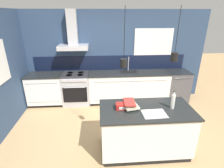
% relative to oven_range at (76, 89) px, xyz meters
% --- Properties ---
extents(ground_plane, '(16.00, 16.00, 0.00)m').
position_rel_oven_range_xyz_m(ground_plane, '(1.02, -1.69, -0.46)').
color(ground_plane, tan).
rests_on(ground_plane, ground).
extents(wall_back, '(5.60, 2.51, 2.60)m').
position_rel_oven_range_xyz_m(wall_back, '(0.96, 0.31, 0.90)').
color(wall_back, navy).
rests_on(wall_back, ground_plane).
extents(wall_left, '(0.08, 3.80, 2.60)m').
position_rel_oven_range_xyz_m(wall_left, '(-1.41, -0.99, 0.85)').
color(wall_left, navy).
rests_on(wall_left, ground_plane).
extents(counter_run_left, '(0.98, 0.64, 0.91)m').
position_rel_oven_range_xyz_m(counter_run_left, '(-0.86, 0.01, 0.01)').
color(counter_run_left, black).
rests_on(counter_run_left, ground_plane).
extents(counter_run_sink, '(2.33, 0.64, 1.32)m').
position_rel_oven_range_xyz_m(counter_run_sink, '(1.54, 0.01, 0.01)').
color(counter_run_sink, black).
rests_on(counter_run_sink, ground_plane).
extents(oven_range, '(0.76, 0.66, 0.91)m').
position_rel_oven_range_xyz_m(oven_range, '(0.00, 0.00, 0.00)').
color(oven_range, '#B5B5BA').
rests_on(oven_range, ground_plane).
extents(dishwasher, '(0.63, 0.65, 0.91)m').
position_rel_oven_range_xyz_m(dishwasher, '(3.01, 0.00, -0.00)').
color(dishwasher, '#4C4C51').
rests_on(dishwasher, ground_plane).
extents(kitchen_island, '(1.68, 0.86, 0.91)m').
position_rel_oven_range_xyz_m(kitchen_island, '(1.51, -2.06, 0.00)').
color(kitchen_island, black).
rests_on(kitchen_island, ground_plane).
extents(bottle_on_island, '(0.07, 0.07, 0.34)m').
position_rel_oven_range_xyz_m(bottle_on_island, '(1.97, -2.07, 0.60)').
color(bottle_on_island, silver).
rests_on(bottle_on_island, kitchen_island).
extents(book_stack, '(0.30, 0.35, 0.13)m').
position_rel_oven_range_xyz_m(book_stack, '(1.22, -1.99, 0.52)').
color(book_stack, '#4C7F4C').
rests_on(book_stack, kitchen_island).
extents(red_supply_box, '(0.23, 0.16, 0.10)m').
position_rel_oven_range_xyz_m(red_supply_box, '(1.08, -2.01, 0.50)').
color(red_supply_box, red).
rests_on(red_supply_box, kitchen_island).
extents(paper_pile, '(0.41, 0.31, 0.01)m').
position_rel_oven_range_xyz_m(paper_pile, '(1.60, -2.23, 0.46)').
color(paper_pile, silver).
rests_on(paper_pile, kitchen_island).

